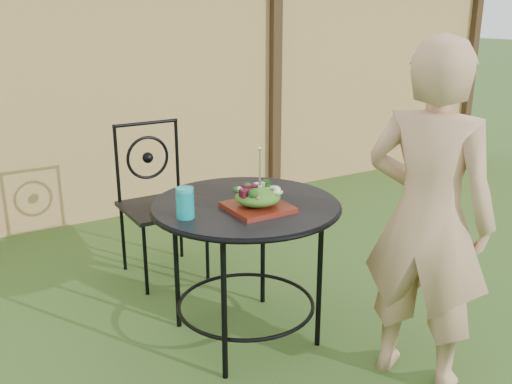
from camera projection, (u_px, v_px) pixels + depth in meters
ground at (287, 331)px, 2.99m from camera, size 60.00×60.00×0.00m
fence at (134, 98)px, 4.49m from camera, size 8.00×0.12×1.90m
patio_table at (246, 230)px, 2.78m from camera, size 0.92×0.92×0.72m
patio_chair at (159, 197)px, 3.54m from camera, size 0.46×0.46×0.95m
diner at (428, 219)px, 2.41m from camera, size 0.57×0.66×1.53m
salad_plate at (258, 207)px, 2.63m from camera, size 0.27×0.27×0.02m
salad at (258, 197)px, 2.62m from camera, size 0.21×0.21×0.08m
fork at (260, 169)px, 2.58m from camera, size 0.01×0.01×0.18m
drinking_glass at (185, 203)px, 2.52m from camera, size 0.08×0.08×0.14m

